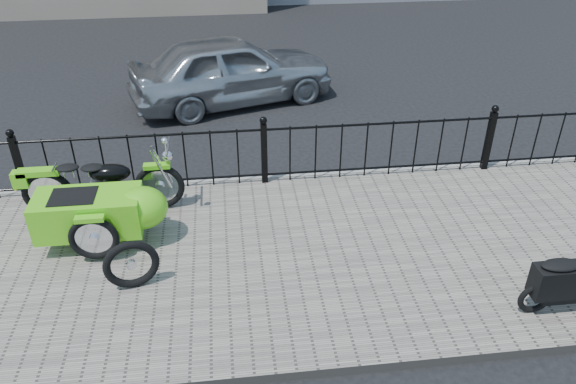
{
  "coord_description": "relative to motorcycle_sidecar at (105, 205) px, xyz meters",
  "views": [
    {
      "loc": [
        -0.54,
        -6.1,
        4.48
      ],
      "look_at": [
        0.19,
        -0.1,
        0.77
      ],
      "focal_mm": 35.0,
      "sensor_mm": 36.0,
      "label": 1
    }
  ],
  "objects": [
    {
      "name": "ground",
      "position": [
        2.13,
        -0.13,
        -0.59
      ],
      "size": [
        120.0,
        120.0,
        0.0
      ],
      "primitive_type": "plane",
      "color": "black",
      "rests_on": "ground"
    },
    {
      "name": "sidewalk",
      "position": [
        2.13,
        -0.63,
        -0.53
      ],
      "size": [
        30.0,
        3.8,
        0.12
      ],
      "primitive_type": "cube",
      "color": "#686057",
      "rests_on": "ground"
    },
    {
      "name": "curb",
      "position": [
        2.13,
        1.31,
        -0.53
      ],
      "size": [
        30.0,
        0.1,
        0.12
      ],
      "primitive_type": "cube",
      "color": "gray",
      "rests_on": "ground"
    },
    {
      "name": "iron_fence",
      "position": [
        2.13,
        1.17,
        -0.01
      ],
      "size": [
        14.11,
        0.11,
        1.08
      ],
      "color": "black",
      "rests_on": "sidewalk"
    },
    {
      "name": "motorcycle_sidecar",
      "position": [
        0.0,
        0.0,
        0.0
      ],
      "size": [
        2.28,
        1.48,
        0.98
      ],
      "color": "black",
      "rests_on": "sidewalk"
    },
    {
      "name": "scooter",
      "position": [
        5.22,
        -2.01,
        -0.1
      ],
      "size": [
        1.41,
        0.41,
        0.95
      ],
      "color": "black",
      "rests_on": "sidewalk"
    },
    {
      "name": "spare_tire",
      "position": [
        0.42,
        -1.05,
        -0.16
      ],
      "size": [
        0.64,
        0.23,
        0.64
      ],
      "primitive_type": "torus",
      "rotation": [
        1.57,
        0.0,
        0.23
      ],
      "color": "black",
      "rests_on": "sidewalk"
    },
    {
      "name": "sedan_car",
      "position": [
        1.77,
        4.71,
        0.1
      ],
      "size": [
        4.35,
        2.73,
        1.38
      ],
      "primitive_type": "imported",
      "rotation": [
        0.0,
        0.0,
        1.86
      ],
      "color": "#A8ABAF",
      "rests_on": "ground"
    }
  ]
}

